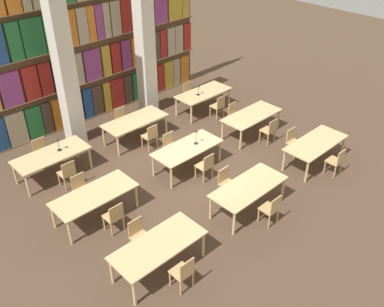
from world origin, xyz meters
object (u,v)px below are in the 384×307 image
object	(u,v)px
reading_table_7	(135,122)
chair_14	(150,136)
chair_7	(81,189)
desk_lamp_2	(198,88)
reading_table_4	(187,149)
chair_13	(42,152)
chair_1	(139,235)
reading_table_8	(203,94)
reading_table_2	(316,144)
reading_table_5	(252,116)
chair_10	(269,130)
chair_12	(67,173)
desk_lamp_1	(58,142)
reading_table_6	(51,156)
chair_3	(226,182)
chair_6	(114,216)
chair_8	(206,166)
pillar_center	(144,33)
chair_11	(235,114)
chair_5	(293,141)
chair_9	(171,145)
chair_4	(336,161)
chair_15	(122,119)
desk_lamp_0	(196,134)
reading_table_1	(249,188)
reading_table_3	(94,196)
chair_0	(183,272)
chair_17	(190,93)
chair_16	(218,106)
reading_table_0	(158,247)

from	to	relation	value
reading_table_7	chair_14	bearing A→B (deg)	-88.33
chair_7	desk_lamp_2	distance (m)	6.16
reading_table_4	chair_13	world-z (taller)	chair_13
chair_1	reading_table_8	size ratio (longest dim) A/B	0.41
reading_table_2	chair_7	distance (m)	7.01
reading_table_5	chair_10	bearing A→B (deg)	-89.07
reading_table_2	reading_table_4	xyz separation A→B (m)	(-3.02, 2.48, 0.00)
chair_13	reading_table_8	xyz separation A→B (m)	(6.12, -0.83, 0.21)
chair_12	desk_lamp_2	size ratio (longest dim) A/B	2.23
reading_table_5	desk_lamp_1	bearing A→B (deg)	157.11
reading_table_2	reading_table_6	distance (m)	7.88
reading_table_4	reading_table_8	world-z (taller)	same
chair_3	reading_table_5	xyz separation A→B (m)	(3.13, 1.73, 0.21)
chair_1	chair_12	bearing A→B (deg)	-91.12
chair_6	chair_8	xyz separation A→B (m)	(3.19, -0.01, 0.00)
pillar_center	chair_11	world-z (taller)	pillar_center
chair_3	reading_table_8	bearing A→B (deg)	-127.82
chair_7	chair_5	bearing A→B (deg)	158.01
reading_table_2	chair_5	xyz separation A→B (m)	(-0.04, 0.77, -0.21)
chair_6	reading_table_7	xyz separation A→B (m)	(3.08, 3.19, 0.21)
chair_7	reading_table_5	distance (m)	6.22
reading_table_4	chair_9	size ratio (longest dim) A/B	2.46
chair_4	chair_15	bearing A→B (deg)	115.43
chair_5	reading_table_5	world-z (taller)	chair_5
chair_8	chair_10	size ratio (longest dim) A/B	1.00
chair_5	chair_15	xyz separation A→B (m)	(-3.06, 4.91, 0.00)
desk_lamp_0	chair_15	xyz separation A→B (m)	(-0.41, 3.23, -0.61)
pillar_center	desk_lamp_1	distance (m)	4.93
reading_table_1	chair_14	distance (m)	4.15
chair_1	reading_table_3	xyz separation A→B (m)	(-0.08, 1.71, 0.21)
reading_table_2	reading_table_7	bearing A→B (deg)	122.45
chair_12	reading_table_8	xyz separation A→B (m)	(6.12, 0.71, 0.21)
pillar_center	chair_13	world-z (taller)	pillar_center
reading_table_6	chair_13	world-z (taller)	chair_13
reading_table_1	reading_table_5	bearing A→B (deg)	38.60
chair_1	chair_9	size ratio (longest dim) A/B	1.00
chair_3	desk_lamp_0	xyz separation A→B (m)	(0.47, 1.69, 0.61)
chair_1	chair_4	distance (m)	6.32
reading_table_6	reading_table_7	distance (m)	3.02
chair_0	reading_table_3	distance (m)	3.25
chair_13	reading_table_7	size ratio (longest dim) A/B	0.41
reading_table_6	chair_17	world-z (taller)	chair_17
chair_6	chair_5	bearing A→B (deg)	-8.83
chair_10	chair_6	bearing A→B (deg)	179.99
chair_1	chair_15	bearing A→B (deg)	-122.00
chair_14	desk_lamp_2	size ratio (longest dim) A/B	2.23
chair_10	chair_16	world-z (taller)	same
chair_3	reading_table_6	xyz separation A→B (m)	(-2.98, 4.17, 0.21)
chair_7	reading_table_4	bearing A→B (deg)	166.34
reading_table_0	chair_4	distance (m)	6.22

